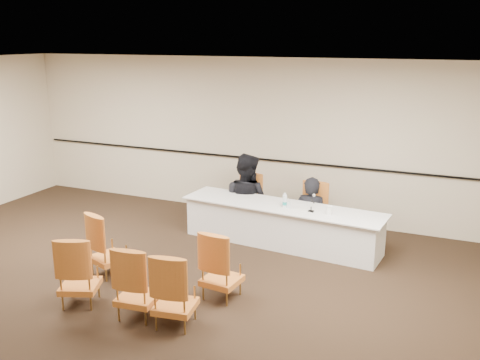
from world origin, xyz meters
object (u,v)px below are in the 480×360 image
panelist_main (310,222)px  aud_chair_back_right (175,289)px  aud_chair_back_left (79,270)px  drinking_glass (288,205)px  panelist_second_chair (246,201)px  panelist_main_chair (311,211)px  water_bottle (285,200)px  coffee_cup (329,210)px  aud_chair_front_right (222,264)px  panel_table (281,225)px  aud_chair_back_mid (137,281)px  aud_chair_front_left (108,243)px  microphone (311,204)px  panelist_second (246,204)px

panelist_main → aud_chair_back_right: 3.51m
panelist_main → aud_chair_back_left: 4.04m
drinking_glass → aud_chair_back_right: 2.92m
panelist_second_chair → aud_chair_back_right: same height
panelist_main → panelist_main_chair: (0.00, 0.00, 0.19)m
drinking_glass → aud_chair_back_right: aud_chair_back_right is taller
panelist_second_chair → water_bottle: (0.96, -0.68, 0.33)m
panelist_main → coffee_cup: size_ratio=11.44×
coffee_cup → aud_chair_back_right: (-1.14, -2.80, -0.28)m
aud_chair_front_right → panel_table: bearing=92.5°
aud_chair_back_right → aud_chair_back_mid: bearing=171.2°
aud_chair_back_mid → coffee_cup: bearing=52.5°
panelist_main_chair → aud_chair_front_left: (-2.27, -2.58, 0.00)m
aud_chair_front_left → microphone: bearing=58.2°
coffee_cup → aud_chair_front_left: 3.38m
coffee_cup → panel_table: bearing=170.0°
drinking_glass → aud_chair_front_right: size_ratio=0.11×
aud_chair_front_right → panelist_second_chair: bearing=111.6°
water_bottle → aud_chair_back_right: bearing=-97.7°
panelist_second_chair → aud_chair_back_right: (0.58, -3.55, 0.00)m
panelist_main_chair → aud_chair_back_right: (-0.67, -3.45, 0.00)m
panelist_main_chair → panelist_second: size_ratio=0.50×
water_bottle → aud_chair_back_mid: bearing=-107.7°
panelist_main → panelist_main_chair: bearing=180.0°
panelist_second_chair → aud_chair_back_mid: 3.55m
panel_table → aud_chair_back_right: size_ratio=3.59×
aud_chair_back_mid → aud_chair_front_left: bearing=134.5°
panelist_second → panelist_main: bearing=-173.1°
panelist_second_chair → aud_chair_back_mid: bearing=-84.4°
aud_chair_back_mid → aud_chair_back_right: (0.53, 0.00, 0.00)m
aud_chair_back_left → panelist_second_chair: bearing=55.2°
aud_chair_back_mid → aud_chair_back_right: 0.53m
drinking_glass → aud_chair_front_left: (-2.06, -2.01, -0.26)m
panelist_main_chair → panelist_second_chair: bearing=-180.0°
water_bottle → panel_table: bearing=131.8°
panel_table → coffee_cup: (0.83, -0.15, 0.41)m
panelist_main_chair → aud_chair_front_right: size_ratio=1.00×
aud_chair_back_left → aud_chair_back_mid: 0.87m
aud_chair_front_left → water_bottle: bearing=64.8°
coffee_cup → aud_chair_back_mid: (-1.67, -2.81, -0.28)m
panel_table → water_bottle: bearing=-43.4°
drinking_glass → aud_chair_front_right: aud_chair_front_right is taller
panelist_second_chair → water_bottle: 1.23m
microphone → drinking_glass: (-0.39, 0.05, -0.08)m
panelist_main → drinking_glass: (-0.21, -0.58, 0.45)m
panel_table → panelist_second: 1.08m
water_bottle → aud_chair_back_mid: 3.03m
panelist_second → drinking_glass: bearing=158.2°
panelist_second → aud_chair_back_right: (0.58, -3.55, 0.06)m
coffee_cup → aud_chair_back_right: aud_chair_back_right is taller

